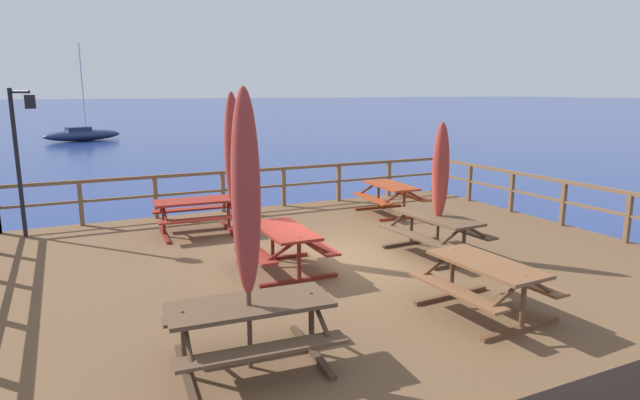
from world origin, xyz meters
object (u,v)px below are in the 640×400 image
at_px(patio_umbrella_tall_mid_left, 246,195).
at_px(lamp_post_hooked, 22,141).
at_px(patio_umbrella_short_front, 441,171).
at_px(picnic_table_mid_centre, 436,226).
at_px(picnic_table_mid_left, 197,209).
at_px(picnic_table_back_left, 285,241).
at_px(picnic_table_mid_right, 391,193).
at_px(patio_umbrella_tall_front, 233,152).
at_px(picnic_table_back_right, 486,276).
at_px(sailboat_distant, 82,135).
at_px(picnic_table_front_left, 250,320).

height_order(patio_umbrella_tall_mid_left, lamp_post_hooked, lamp_post_hooked).
bearing_deg(patio_umbrella_short_front, lamp_post_hooked, 146.56).
height_order(picnic_table_mid_centre, picnic_table_mid_left, same).
bearing_deg(picnic_table_back_left, picnic_table_mid_right, 36.15).
bearing_deg(picnic_table_mid_left, lamp_post_hooked, 160.33).
height_order(picnic_table_mid_centre, patio_umbrella_tall_front, patio_umbrella_tall_front).
xyz_separation_m(picnic_table_back_right, patio_umbrella_tall_mid_left, (-3.52, -0.05, 1.48)).
relative_size(picnic_table_mid_right, picnic_table_back_right, 0.98).
relative_size(picnic_table_back_right, patio_umbrella_tall_front, 0.57).
distance_m(picnic_table_mid_left, sailboat_distant, 36.15).
bearing_deg(patio_umbrella_tall_front, picnic_table_mid_centre, -27.36).
height_order(picnic_table_front_left, lamp_post_hooked, lamp_post_hooked).
xyz_separation_m(picnic_table_front_left, picnic_table_mid_right, (5.79, 6.00, -0.01)).
bearing_deg(picnic_table_back_right, picnic_table_front_left, 179.77).
distance_m(picnic_table_mid_centre, patio_umbrella_tall_mid_left, 5.59).
xyz_separation_m(picnic_table_mid_centre, patio_umbrella_tall_front, (-3.50, 1.81, 1.43)).
bearing_deg(picnic_table_mid_left, patio_umbrella_short_front, -42.63).
distance_m(picnic_table_back_left, patio_umbrella_tall_mid_left, 3.73).
height_order(picnic_table_mid_left, lamp_post_hooked, lamp_post_hooked).
bearing_deg(picnic_table_mid_right, sailboat_distant, 99.62).
distance_m(patio_umbrella_tall_mid_left, patio_umbrella_tall_front, 4.65).
xyz_separation_m(picnic_table_mid_left, patio_umbrella_short_front, (3.90, -3.59, 1.08)).
bearing_deg(patio_umbrella_short_front, picnic_table_mid_right, 71.94).
distance_m(picnic_table_mid_left, patio_umbrella_tall_mid_left, 6.48).
distance_m(picnic_table_mid_right, lamp_post_hooked, 8.60).
relative_size(picnic_table_mid_right, lamp_post_hooked, 0.55).
relative_size(patio_umbrella_short_front, patio_umbrella_tall_front, 0.82).
xyz_separation_m(patio_umbrella_short_front, lamp_post_hooked, (-7.24, 4.78, 0.48)).
distance_m(picnic_table_front_left, patio_umbrella_tall_front, 4.80).
bearing_deg(lamp_post_hooked, picnic_table_mid_right, -9.43).
relative_size(picnic_table_back_left, picnic_table_mid_left, 0.91).
distance_m(picnic_table_mid_right, picnic_table_mid_left, 5.01).
relative_size(patio_umbrella_short_front, lamp_post_hooked, 0.80).
bearing_deg(patio_umbrella_short_front, picnic_table_front_left, -150.90).
distance_m(picnic_table_front_left, picnic_table_mid_right, 8.34).
height_order(picnic_table_back_left, patio_umbrella_short_front, patio_umbrella_short_front).
distance_m(picnic_table_mid_centre, sailboat_distant, 40.02).
height_order(picnic_table_mid_right, sailboat_distant, sailboat_distant).
bearing_deg(picnic_table_back_right, sailboat_distant, 95.21).
xyz_separation_m(picnic_table_back_left, picnic_table_mid_left, (-0.82, 3.25, 0.00)).
distance_m(picnic_table_mid_right, patio_umbrella_tall_front, 5.10).
height_order(picnic_table_back_left, patio_umbrella_tall_front, patio_umbrella_tall_front).
height_order(picnic_table_back_left, patio_umbrella_tall_mid_left, patio_umbrella_tall_mid_left).
relative_size(picnic_table_mid_left, patio_umbrella_tall_mid_left, 0.58).
height_order(picnic_table_mid_right, patio_umbrella_tall_mid_left, patio_umbrella_tall_mid_left).
relative_size(picnic_table_mid_right, patio_umbrella_tall_mid_left, 0.55).
xyz_separation_m(picnic_table_back_left, patio_umbrella_tall_front, (-0.46, 1.49, 1.44)).
height_order(picnic_table_mid_left, patio_umbrella_short_front, patio_umbrella_short_front).
distance_m(patio_umbrella_tall_front, sailboat_distant, 37.98).
bearing_deg(sailboat_distant, picnic_table_front_left, -89.50).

